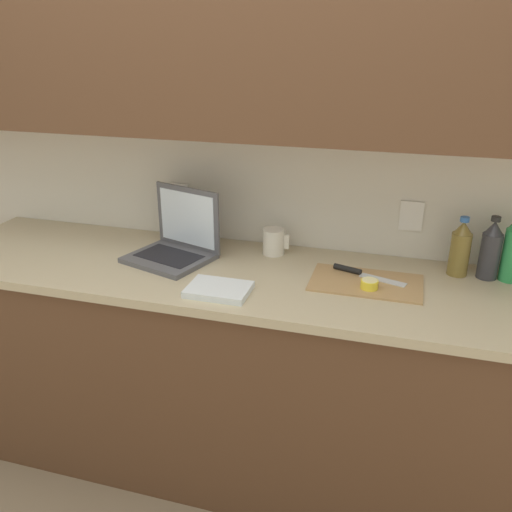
{
  "coord_description": "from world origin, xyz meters",
  "views": [
    {
      "loc": [
        0.67,
        -1.81,
        1.79
      ],
      "look_at": [
        0.15,
        -0.01,
        1.01
      ],
      "focal_mm": 38.0,
      "sensor_mm": 36.0,
      "label": 1
    }
  ],
  "objects_px": {
    "bottle_green_soda": "(460,249)",
    "measuring_cup": "(274,242)",
    "knife": "(356,272)",
    "laptop": "(177,242)",
    "cutting_board": "(366,283)",
    "bottle_oil_tall": "(490,250)",
    "lemon_half_cut": "(369,284)"
  },
  "relations": [
    {
      "from": "bottle_green_soda",
      "to": "measuring_cup",
      "type": "bearing_deg",
      "value": 179.54
    },
    {
      "from": "knife",
      "to": "bottle_green_soda",
      "type": "distance_m",
      "value": 0.4
    },
    {
      "from": "laptop",
      "to": "cutting_board",
      "type": "height_order",
      "value": "laptop"
    },
    {
      "from": "cutting_board",
      "to": "bottle_oil_tall",
      "type": "height_order",
      "value": "bottle_oil_tall"
    },
    {
      "from": "cutting_board",
      "to": "lemon_half_cut",
      "type": "distance_m",
      "value": 0.06
    },
    {
      "from": "laptop",
      "to": "cutting_board",
      "type": "xyz_separation_m",
      "value": [
        0.77,
        -0.05,
        -0.06
      ]
    },
    {
      "from": "knife",
      "to": "lemon_half_cut",
      "type": "relative_size",
      "value": 4.47
    },
    {
      "from": "lemon_half_cut",
      "to": "bottle_oil_tall",
      "type": "xyz_separation_m",
      "value": [
        0.41,
        0.23,
        0.09
      ]
    },
    {
      "from": "cutting_board",
      "to": "bottle_oil_tall",
      "type": "xyz_separation_m",
      "value": [
        0.43,
        0.18,
        0.11
      ]
    },
    {
      "from": "measuring_cup",
      "to": "bottle_oil_tall",
      "type": "bearing_deg",
      "value": -0.4
    },
    {
      "from": "bottle_oil_tall",
      "to": "knife",
      "type": "bearing_deg",
      "value": -165.49
    },
    {
      "from": "lemon_half_cut",
      "to": "bottle_green_soda",
      "type": "distance_m",
      "value": 0.4
    },
    {
      "from": "cutting_board",
      "to": "bottle_green_soda",
      "type": "height_order",
      "value": "bottle_green_soda"
    },
    {
      "from": "knife",
      "to": "bottle_green_soda",
      "type": "bearing_deg",
      "value": 35.59
    },
    {
      "from": "bottle_green_soda",
      "to": "bottle_oil_tall",
      "type": "bearing_deg",
      "value": 0.0
    },
    {
      "from": "lemon_half_cut",
      "to": "bottle_green_soda",
      "type": "relative_size",
      "value": 0.27
    },
    {
      "from": "cutting_board",
      "to": "bottle_oil_tall",
      "type": "distance_m",
      "value": 0.48
    },
    {
      "from": "bottle_green_soda",
      "to": "bottle_oil_tall",
      "type": "xyz_separation_m",
      "value": [
        0.1,
        0.0,
        0.01
      ]
    },
    {
      "from": "knife",
      "to": "lemon_half_cut",
      "type": "bearing_deg",
      "value": -45.58
    },
    {
      "from": "laptop",
      "to": "cutting_board",
      "type": "relative_size",
      "value": 0.94
    },
    {
      "from": "measuring_cup",
      "to": "cutting_board",
      "type": "bearing_deg",
      "value": -25.13
    },
    {
      "from": "laptop",
      "to": "bottle_oil_tall",
      "type": "bearing_deg",
      "value": 24.06
    },
    {
      "from": "laptop",
      "to": "measuring_cup",
      "type": "xyz_separation_m",
      "value": [
        0.37,
        0.14,
        -0.01
      ]
    },
    {
      "from": "cutting_board",
      "to": "bottle_green_soda",
      "type": "distance_m",
      "value": 0.38
    },
    {
      "from": "bottle_green_soda",
      "to": "measuring_cup",
      "type": "relative_size",
      "value": 2.08
    },
    {
      "from": "laptop",
      "to": "measuring_cup",
      "type": "relative_size",
      "value": 3.44
    },
    {
      "from": "cutting_board",
      "to": "bottle_oil_tall",
      "type": "relative_size",
      "value": 1.67
    },
    {
      "from": "lemon_half_cut",
      "to": "laptop",
      "type": "bearing_deg",
      "value": 172.85
    },
    {
      "from": "laptop",
      "to": "bottle_oil_tall",
      "type": "height_order",
      "value": "laptop"
    },
    {
      "from": "lemon_half_cut",
      "to": "cutting_board",
      "type": "bearing_deg",
      "value": 106.22
    },
    {
      "from": "measuring_cup",
      "to": "knife",
      "type": "bearing_deg",
      "value": -19.69
    },
    {
      "from": "bottle_green_soda",
      "to": "measuring_cup",
      "type": "distance_m",
      "value": 0.73
    }
  ]
}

